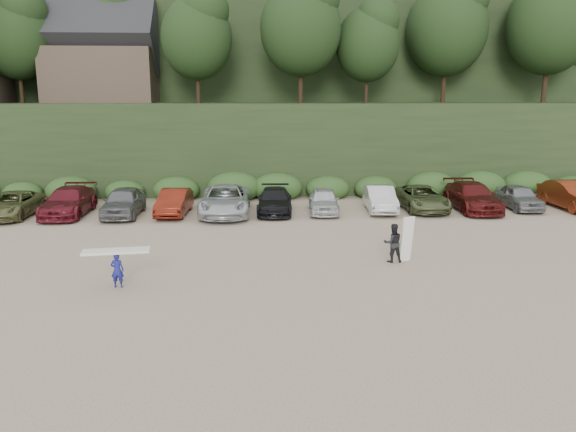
{
  "coord_description": "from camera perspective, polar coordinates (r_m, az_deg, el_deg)",
  "views": [
    {
      "loc": [
        -0.65,
        -21.33,
        6.56
      ],
      "look_at": [
        0.89,
        3.0,
        1.3
      ],
      "focal_mm": 35.0,
      "sensor_mm": 36.0,
      "label": 1
    }
  ],
  "objects": [
    {
      "name": "ground",
      "position": [
        22.32,
        -1.8,
        -4.92
      ],
      "size": [
        120.0,
        120.0,
        0.0
      ],
      "primitive_type": "plane",
      "color": "tan",
      "rests_on": "ground"
    },
    {
      "name": "child_surfer",
      "position": [
        20.32,
        -17.0,
        -4.48
      ],
      "size": [
        2.31,
        0.88,
        1.35
      ],
      "color": "navy",
      "rests_on": "ground"
    },
    {
      "name": "hillside_backdrop",
      "position": [
        57.44,
        -3.37,
        16.81
      ],
      "size": [
        90.0,
        41.5,
        28.0
      ],
      "color": "black",
      "rests_on": "ground"
    },
    {
      "name": "adult_surfer",
      "position": [
        22.82,
        10.74,
        -2.66
      ],
      "size": [
        1.24,
        0.62,
        1.85
      ],
      "color": "black",
      "rests_on": "ground"
    },
    {
      "name": "parked_cars",
      "position": [
        31.76,
        -3.17,
        1.61
      ],
      "size": [
        39.69,
        6.07,
        1.64
      ],
      "color": "silver",
      "rests_on": "ground"
    }
  ]
}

